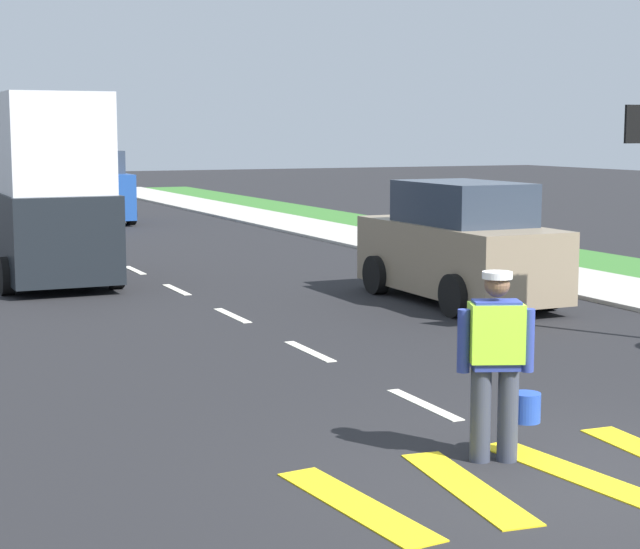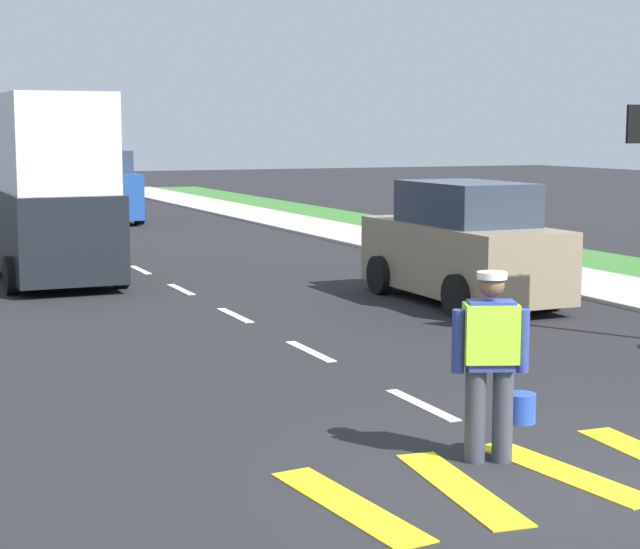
{
  "view_description": "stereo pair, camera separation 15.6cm",
  "coord_description": "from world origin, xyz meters",
  "px_view_note": "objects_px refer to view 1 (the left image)",
  "views": [
    {
      "loc": [
        -5.5,
        -6.84,
        2.86
      ],
      "look_at": [
        -0.12,
        5.09,
        1.1
      ],
      "focal_mm": 60.0,
      "sensor_mm": 36.0,
      "label": 1
    },
    {
      "loc": [
        -5.36,
        -6.9,
        2.86
      ],
      "look_at": [
        -0.12,
        5.09,
        1.1
      ],
      "focal_mm": 60.0,
      "sensor_mm": 36.0,
      "label": 2
    }
  ],
  "objects_px": {
    "road_worker": "(498,356)",
    "car_outgoing_far": "(92,189)",
    "delivery_truck": "(48,198)",
    "car_parked_curbside": "(459,246)"
  },
  "relations": [
    {
      "from": "road_worker",
      "to": "car_outgoing_far",
      "type": "relative_size",
      "value": 0.4
    },
    {
      "from": "delivery_truck",
      "to": "road_worker",
      "type": "bearing_deg",
      "value": -83.14
    },
    {
      "from": "car_outgoing_far",
      "to": "car_parked_curbside",
      "type": "bearing_deg",
      "value": -83.22
    },
    {
      "from": "delivery_truck",
      "to": "car_parked_curbside",
      "type": "xyz_separation_m",
      "value": [
        5.88,
        -5.11,
        -0.67
      ]
    },
    {
      "from": "delivery_truck",
      "to": "car_parked_curbside",
      "type": "bearing_deg",
      "value": -41.01
    },
    {
      "from": "delivery_truck",
      "to": "car_outgoing_far",
      "type": "distance_m",
      "value": 13.71
    },
    {
      "from": "road_worker",
      "to": "delivery_truck",
      "type": "bearing_deg",
      "value": 96.86
    },
    {
      "from": "road_worker",
      "to": "delivery_truck",
      "type": "distance_m",
      "value": 12.89
    },
    {
      "from": "road_worker",
      "to": "car_outgoing_far",
      "type": "xyz_separation_m",
      "value": [
        2.16,
        25.97,
        0.12
      ]
    },
    {
      "from": "delivery_truck",
      "to": "car_outgoing_far",
      "type": "bearing_deg",
      "value": 74.33
    }
  ]
}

